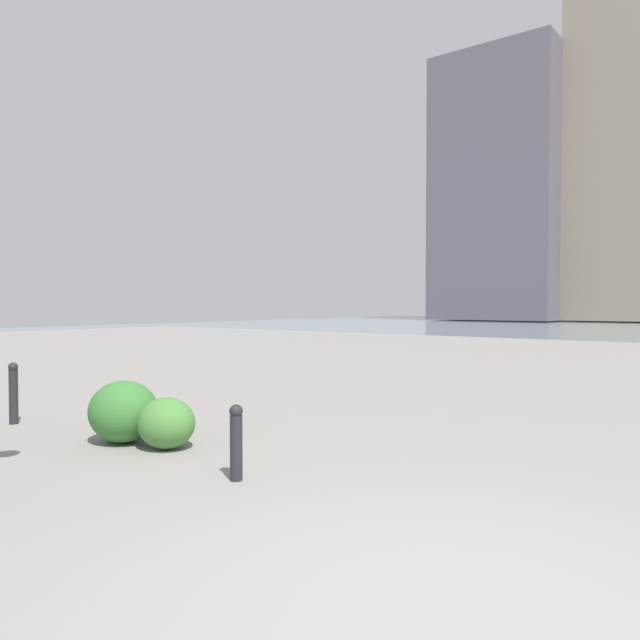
# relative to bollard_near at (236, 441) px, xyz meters

# --- Properties ---
(building_slab) EXTENTS (11.80, 13.61, 38.36)m
(building_slab) POSITION_rel_bollard_near_xyz_m (7.95, -66.19, 17.77)
(building_slab) COLOR gray
(building_slab) RESTS_ON ground
(building_annex) EXTENTS (13.20, 13.22, 28.52)m
(building_annex) POSITION_rel_bollard_near_xyz_m (20.36, -61.98, 13.88)
(building_annex) COLOR #5B5660
(building_annex) RESTS_ON ground
(bollard_near) EXTENTS (0.13, 0.13, 0.73)m
(bollard_near) POSITION_rel_bollard_near_xyz_m (0.00, 0.00, 0.00)
(bollard_near) COLOR #232328
(bollard_near) RESTS_ON ground
(bollard_mid) EXTENTS (0.13, 0.13, 0.87)m
(bollard_mid) POSITION_rel_bollard_near_xyz_m (4.41, 0.02, 0.07)
(bollard_mid) COLOR #232328
(bollard_mid) RESTS_ON ground
(shrub_low) EXTENTS (0.88, 0.80, 0.75)m
(shrub_low) POSITION_rel_bollard_near_xyz_m (2.21, -0.27, -0.00)
(shrub_low) COLOR #387533
(shrub_low) RESTS_ON ground
(shrub_round) EXTENTS (0.70, 0.63, 0.60)m
(shrub_round) POSITION_rel_bollard_near_xyz_m (1.54, -0.38, -0.08)
(shrub_round) COLOR #477F38
(shrub_round) RESTS_ON ground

